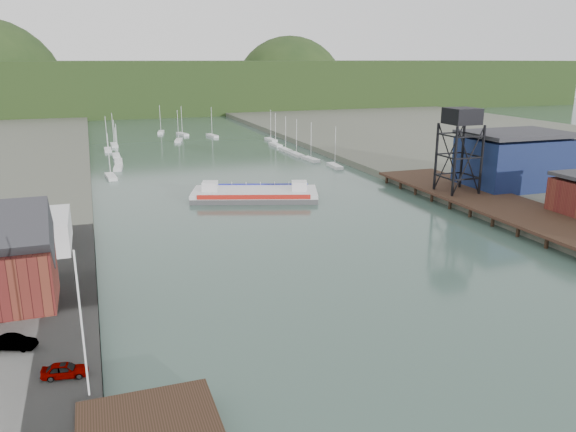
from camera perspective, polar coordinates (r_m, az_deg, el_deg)
ground at (r=51.78m, az=22.40°, el=-17.03°), size 600.00×600.00×0.00m
west_quay at (r=58.43m, az=-26.57°, el=-12.73°), size 16.00×80.00×1.60m
east_pier at (r=105.39m, az=21.65°, el=0.78°), size 14.00×70.00×2.45m
white_shed at (r=85.68m, az=-27.25°, el=-1.78°), size 18.00×12.00×4.50m
flagpole at (r=45.81m, az=-20.22°, el=-10.37°), size 0.16×0.16×12.00m
lift_tower at (r=111.79m, az=17.23°, el=9.16°), size 6.50×6.50×16.00m
blue_shed at (r=123.83m, az=21.99°, el=5.27°), size 20.50×14.50×11.30m
marina_sailboats at (r=174.81m, az=-8.92°, el=6.71°), size 57.71×92.65×0.90m
distant_hills at (r=334.34m, az=-15.03°, el=12.30°), size 500.00×120.00×80.00m
chain_ferry at (r=112.13m, az=-3.39°, el=2.25°), size 26.52×17.11×3.55m
car_west_a at (r=51.40m, az=-21.73°, el=-14.32°), size 3.88×2.00×1.26m
car_west_b at (r=57.62m, az=-26.09°, el=-11.46°), size 4.17×2.69×1.30m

